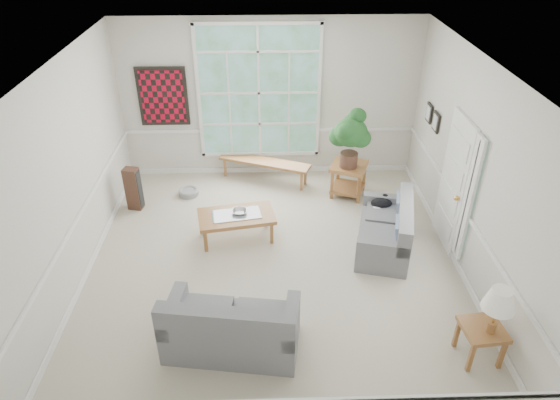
# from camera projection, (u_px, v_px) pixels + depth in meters

# --- Properties ---
(floor) EXTENTS (5.50, 6.00, 0.01)m
(floor) POSITION_uv_depth(u_px,v_px,m) (274.00, 267.00, 7.45)
(floor) COLOR #B7AD9A
(floor) RESTS_ON ground
(ceiling) EXTENTS (5.50, 6.00, 0.02)m
(ceiling) POSITION_uv_depth(u_px,v_px,m) (272.00, 69.00, 5.87)
(ceiling) COLOR white
(ceiling) RESTS_ON ground
(wall_back) EXTENTS (5.50, 0.02, 3.00)m
(wall_back) POSITION_uv_depth(u_px,v_px,m) (270.00, 100.00, 9.21)
(wall_back) COLOR silver
(wall_back) RESTS_ON ground
(wall_front) EXTENTS (5.50, 0.02, 3.00)m
(wall_front) POSITION_uv_depth(u_px,v_px,m) (280.00, 358.00, 4.11)
(wall_front) COLOR silver
(wall_front) RESTS_ON ground
(wall_left) EXTENTS (0.02, 6.00, 3.00)m
(wall_left) POSITION_uv_depth(u_px,v_px,m) (65.00, 183.00, 6.59)
(wall_left) COLOR silver
(wall_left) RESTS_ON ground
(wall_right) EXTENTS (0.02, 6.00, 3.00)m
(wall_right) POSITION_uv_depth(u_px,v_px,m) (476.00, 176.00, 6.73)
(wall_right) COLOR silver
(wall_right) RESTS_ON ground
(window_back) EXTENTS (2.30, 0.08, 2.40)m
(window_back) POSITION_uv_depth(u_px,v_px,m) (259.00, 93.00, 9.09)
(window_back) COLOR white
(window_back) RESTS_ON wall_back
(entry_door) EXTENTS (0.08, 0.90, 2.10)m
(entry_door) POSITION_uv_depth(u_px,v_px,m) (453.00, 183.00, 7.48)
(entry_door) COLOR white
(entry_door) RESTS_ON floor
(door_sidelight) EXTENTS (0.08, 0.26, 1.90)m
(door_sidelight) POSITION_uv_depth(u_px,v_px,m) (469.00, 200.00, 6.89)
(door_sidelight) COLOR white
(door_sidelight) RESTS_ON wall_right
(wall_art) EXTENTS (0.90, 0.06, 1.10)m
(wall_art) POSITION_uv_depth(u_px,v_px,m) (163.00, 97.00, 9.06)
(wall_art) COLOR #5D0A17
(wall_art) RESTS_ON wall_back
(wall_frame_near) EXTENTS (0.04, 0.26, 0.32)m
(wall_frame_near) POSITION_uv_depth(u_px,v_px,m) (436.00, 122.00, 8.19)
(wall_frame_near) COLOR black
(wall_frame_near) RESTS_ON wall_right
(wall_frame_far) EXTENTS (0.04, 0.26, 0.32)m
(wall_frame_far) POSITION_uv_depth(u_px,v_px,m) (429.00, 113.00, 8.53)
(wall_frame_far) COLOR black
(wall_frame_far) RESTS_ON wall_right
(loveseat_right) EXTENTS (1.10, 1.61, 0.80)m
(loveseat_right) POSITION_uv_depth(u_px,v_px,m) (385.00, 226.00, 7.67)
(loveseat_right) COLOR slate
(loveseat_right) RESTS_ON floor
(loveseat_front) EXTENTS (1.69, 1.04, 0.86)m
(loveseat_front) POSITION_uv_depth(u_px,v_px,m) (231.00, 320.00, 5.94)
(loveseat_front) COLOR slate
(loveseat_front) RESTS_ON floor
(coffee_table) EXTENTS (1.28, 0.85, 0.44)m
(coffee_table) POSITION_uv_depth(u_px,v_px,m) (237.00, 226.00, 7.97)
(coffee_table) COLOR brown
(coffee_table) RESTS_ON floor
(pewter_bowl) EXTENTS (0.30, 0.30, 0.07)m
(pewter_bowl) POSITION_uv_depth(u_px,v_px,m) (239.00, 211.00, 7.87)
(pewter_bowl) COLOR #A1A1A6
(pewter_bowl) RESTS_ON coffee_table
(window_bench) EXTENTS (1.77, 0.98, 0.41)m
(window_bench) POSITION_uv_depth(u_px,v_px,m) (265.00, 171.00, 9.59)
(window_bench) COLOR brown
(window_bench) RESTS_ON floor
(end_table) EXTENTS (0.79, 0.79, 0.61)m
(end_table) POSITION_uv_depth(u_px,v_px,m) (348.00, 180.00, 9.09)
(end_table) COLOR brown
(end_table) RESTS_ON floor
(houseplant) EXTENTS (0.68, 0.68, 1.07)m
(houseplant) POSITION_uv_depth(u_px,v_px,m) (350.00, 139.00, 8.59)
(houseplant) COLOR #1F5121
(houseplant) RESTS_ON end_table
(side_table) EXTENTS (0.51, 0.51, 0.48)m
(side_table) POSITION_uv_depth(u_px,v_px,m) (479.00, 342.00, 5.89)
(side_table) COLOR brown
(side_table) RESTS_ON floor
(table_lamp) EXTENTS (0.38, 0.38, 0.63)m
(table_lamp) POSITION_uv_depth(u_px,v_px,m) (496.00, 311.00, 5.55)
(table_lamp) COLOR silver
(table_lamp) RESTS_ON side_table
(pet_bed) EXTENTS (0.49, 0.49, 0.11)m
(pet_bed) POSITION_uv_depth(u_px,v_px,m) (189.00, 192.00, 9.20)
(pet_bed) COLOR gray
(pet_bed) RESTS_ON floor
(floor_speaker) EXTENTS (0.28, 0.24, 0.78)m
(floor_speaker) POSITION_uv_depth(u_px,v_px,m) (133.00, 189.00, 8.64)
(floor_speaker) COLOR #42281D
(floor_speaker) RESTS_ON floor
(cat) EXTENTS (0.43, 0.41, 0.16)m
(cat) POSITION_uv_depth(u_px,v_px,m) (381.00, 203.00, 8.07)
(cat) COLOR black
(cat) RESTS_ON loveseat_right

